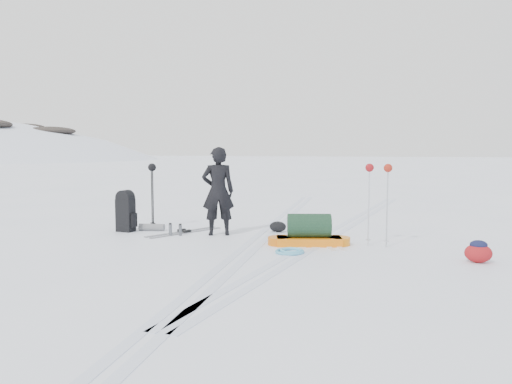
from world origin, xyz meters
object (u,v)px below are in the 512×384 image
at_px(skier, 218,191).
at_px(ski_poles_black, 152,175).
at_px(pulk_sled, 309,233).
at_px(expedition_rucksack, 129,212).

height_order(skier, ski_poles_black, skier).
xyz_separation_m(pulk_sled, ski_poles_black, (-3.78, 1.01, 0.98)).
bearing_deg(expedition_rucksack, skier, 9.25).
bearing_deg(skier, expedition_rucksack, -20.61).
bearing_deg(expedition_rucksack, ski_poles_black, 71.41).
height_order(pulk_sled, expedition_rucksack, expedition_rucksack).
distance_m(skier, pulk_sled, 2.20).
xyz_separation_m(pulk_sled, expedition_rucksack, (-4.05, 0.42, 0.19)).
height_order(expedition_rucksack, ski_poles_black, ski_poles_black).
relative_size(expedition_rucksack, ski_poles_black, 0.66).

